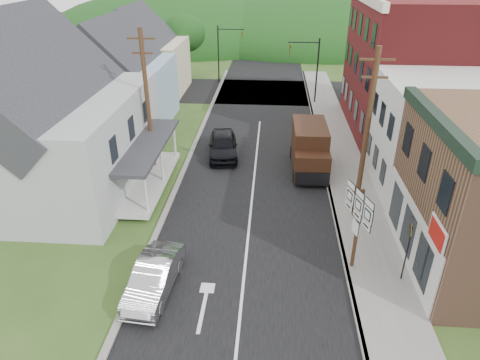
% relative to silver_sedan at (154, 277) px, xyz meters
% --- Properties ---
extents(ground, '(120.00, 120.00, 0.00)m').
position_rel_silver_sedan_xyz_m(ground, '(3.66, 2.89, -0.71)').
color(ground, '#2D4719').
rests_on(ground, ground).
extents(road, '(9.00, 90.00, 0.02)m').
position_rel_silver_sedan_xyz_m(road, '(3.66, 12.89, -0.71)').
color(road, black).
rests_on(road, ground).
extents(cross_road, '(60.00, 9.00, 0.02)m').
position_rel_silver_sedan_xyz_m(cross_road, '(3.66, 29.89, -0.71)').
color(cross_road, black).
rests_on(cross_road, ground).
extents(sidewalk_right, '(2.80, 55.00, 0.15)m').
position_rel_silver_sedan_xyz_m(sidewalk_right, '(9.56, 10.89, -0.63)').
color(sidewalk_right, slate).
rests_on(sidewalk_right, ground).
extents(curb_right, '(0.20, 55.00, 0.15)m').
position_rel_silver_sedan_xyz_m(curb_right, '(8.21, 10.89, -0.63)').
color(curb_right, slate).
rests_on(curb_right, ground).
extents(curb_left, '(0.30, 55.00, 0.12)m').
position_rel_silver_sedan_xyz_m(curb_left, '(-0.99, 10.89, -0.65)').
color(curb_left, slate).
rests_on(curb_left, ground).
extents(storefront_white, '(8.00, 7.00, 6.50)m').
position_rel_silver_sedan_xyz_m(storefront_white, '(14.96, 10.39, 2.54)').
color(storefront_white, silver).
rests_on(storefront_white, ground).
extents(storefront_red, '(8.00, 12.00, 10.00)m').
position_rel_silver_sedan_xyz_m(storefront_red, '(14.96, 19.89, 4.29)').
color(storefront_red, maroon).
rests_on(storefront_red, ground).
extents(house_gray, '(10.20, 12.24, 8.35)m').
position_rel_silver_sedan_xyz_m(house_gray, '(-8.34, 8.89, 3.53)').
color(house_gray, '#AFB1B4').
rests_on(house_gray, ground).
extents(house_blue, '(7.14, 8.16, 7.28)m').
position_rel_silver_sedan_xyz_m(house_blue, '(-7.34, 19.89, 2.99)').
color(house_blue, '#95B2CB').
rests_on(house_blue, ground).
extents(house_cream, '(7.14, 8.16, 7.28)m').
position_rel_silver_sedan_xyz_m(house_cream, '(-7.84, 28.89, 2.99)').
color(house_cream, beige).
rests_on(house_cream, ground).
extents(utility_pole_right, '(1.60, 0.26, 9.00)m').
position_rel_silver_sedan_xyz_m(utility_pole_right, '(9.26, 6.39, 3.95)').
color(utility_pole_right, '#472D19').
rests_on(utility_pole_right, ground).
extents(utility_pole_left, '(1.60, 0.26, 9.00)m').
position_rel_silver_sedan_xyz_m(utility_pole_left, '(-2.84, 10.89, 3.95)').
color(utility_pole_left, '#472D19').
rests_on(utility_pole_left, ground).
extents(traffic_signal_right, '(2.87, 0.20, 6.00)m').
position_rel_silver_sedan_xyz_m(traffic_signal_right, '(7.97, 26.39, 3.05)').
color(traffic_signal_right, black).
rests_on(traffic_signal_right, ground).
extents(traffic_signal_left, '(2.87, 0.20, 6.00)m').
position_rel_silver_sedan_xyz_m(traffic_signal_left, '(-0.64, 33.39, 3.05)').
color(traffic_signal_left, black).
rests_on(traffic_signal_left, ground).
extents(tree_left_b, '(4.80, 4.80, 6.94)m').
position_rel_silver_sedan_xyz_m(tree_left_b, '(-13.34, 14.89, 4.18)').
color(tree_left_b, '#382616').
rests_on(tree_left_b, ground).
extents(tree_left_c, '(5.80, 5.80, 8.41)m').
position_rel_silver_sedan_xyz_m(tree_left_c, '(-15.34, 22.89, 5.23)').
color(tree_left_c, '#382616').
rests_on(tree_left_c, ground).
extents(tree_left_d, '(4.80, 4.80, 6.94)m').
position_rel_silver_sedan_xyz_m(tree_left_d, '(-5.34, 34.89, 4.18)').
color(tree_left_d, '#382616').
rests_on(tree_left_d, ground).
extents(forested_ridge, '(90.00, 30.00, 16.00)m').
position_rel_silver_sedan_xyz_m(forested_ridge, '(3.66, 57.89, -0.71)').
color(forested_ridge, '#123710').
rests_on(forested_ridge, ground).
extents(silver_sedan, '(1.85, 4.40, 1.41)m').
position_rel_silver_sedan_xyz_m(silver_sedan, '(0.00, 0.00, 0.00)').
color(silver_sedan, '#A2A2A6').
rests_on(silver_sedan, ground).
extents(dark_sedan, '(2.50, 5.00, 1.64)m').
position_rel_silver_sedan_xyz_m(dark_sedan, '(1.33, 13.76, 0.11)').
color(dark_sedan, black).
rests_on(dark_sedan, ground).
extents(delivery_van, '(2.25, 5.29, 2.94)m').
position_rel_silver_sedan_xyz_m(delivery_van, '(7.14, 12.06, 0.78)').
color(delivery_van, black).
rests_on(delivery_van, ground).
extents(route_sign_cluster, '(0.76, 2.16, 3.93)m').
position_rel_silver_sedan_xyz_m(route_sign_cluster, '(8.41, 2.09, 1.99)').
color(route_sign_cluster, '#472D19').
rests_on(route_sign_cluster, sidewalk_right).
extents(warning_sign, '(0.19, 0.78, 2.86)m').
position_rel_silver_sedan_xyz_m(warning_sign, '(10.44, 1.39, 1.27)').
color(warning_sign, black).
rests_on(warning_sign, sidewalk_right).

